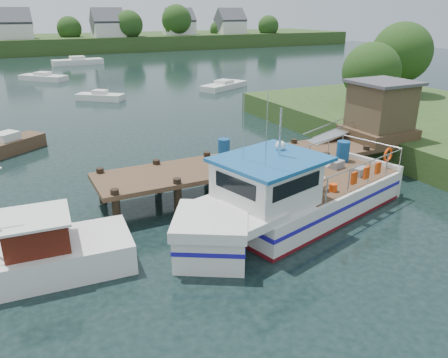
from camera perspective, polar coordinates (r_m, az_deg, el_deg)
name	(u,v)px	position (r m, az deg, el deg)	size (l,w,h in m)	color
ground_plane	(229,191)	(20.30, 0.62, -1.60)	(160.00, 160.00, 0.00)	black
far_shore	(43,41)	(99.54, -22.61, 16.32)	(140.00, 42.55, 9.22)	#304A1E
dock	(342,128)	(23.16, 15.20, 6.40)	(16.60, 3.00, 4.78)	#503926
lobster_boat	(290,199)	(17.16, 8.66, -2.60)	(11.54, 5.76, 5.57)	silver
work_boat	(10,261)	(15.15, -26.20, -9.55)	(8.05, 2.94, 4.22)	silver
moored_rowboat	(8,145)	(28.59, -26.36, 3.95)	(4.33, 3.72, 1.25)	#503926
moored_far	(78,61)	(73.49, -18.58, 14.35)	(7.57, 2.84, 1.27)	silver
moored_b	(100,97)	(42.90, -15.86, 10.31)	(4.35, 3.86, 0.96)	silver
moored_c	(224,86)	(47.69, 0.00, 12.11)	(6.23, 4.57, 0.94)	silver
moored_d	(43,77)	(57.87, -22.54, 12.17)	(5.48, 5.58, 0.99)	silver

